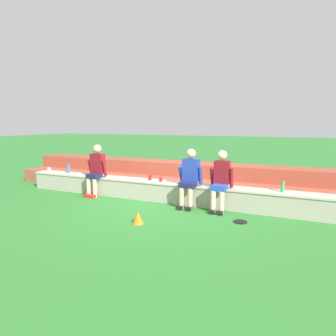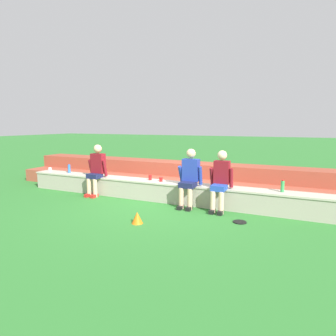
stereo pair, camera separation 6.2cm
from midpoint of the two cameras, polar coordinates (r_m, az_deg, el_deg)
ground_plane at (r=7.09m, az=-1.16°, el=-6.83°), size 80.00×80.00×0.00m
stone_seating_wall at (r=7.22m, az=-0.40°, el=-4.43°), size 8.18×0.49×0.48m
brick_bleachers at (r=8.40m, az=3.43°, el=-2.15°), size 10.64×1.57×0.77m
person_far_left at (r=7.95m, az=-13.56°, el=-0.09°), size 0.54×0.55×1.34m
person_left_of_center at (r=6.65m, az=4.44°, el=-1.65°), size 0.55×0.58×1.32m
person_center at (r=6.45m, az=10.43°, el=-2.21°), size 0.51×0.60×1.31m
water_bottle_center_gap at (r=8.91m, az=-18.48°, el=-0.16°), size 0.07×0.07×0.25m
water_bottle_mid_right at (r=6.54m, az=21.65°, el=-3.31°), size 0.07×0.07×0.26m
plastic_cup_right_end at (r=7.39m, az=-3.26°, el=-1.86°), size 0.08×0.08×0.13m
plastic_cup_left_end at (r=9.44m, az=-21.81°, el=-0.25°), size 0.09×0.09×0.11m
plastic_cup_middle at (r=7.19m, az=-1.14°, el=-2.23°), size 0.08×0.08×0.10m
frisbee at (r=5.91m, az=14.09°, el=-10.16°), size 0.26×0.26×0.02m
sports_cone at (r=5.69m, az=-5.70°, el=-9.60°), size 0.22×0.22×0.22m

